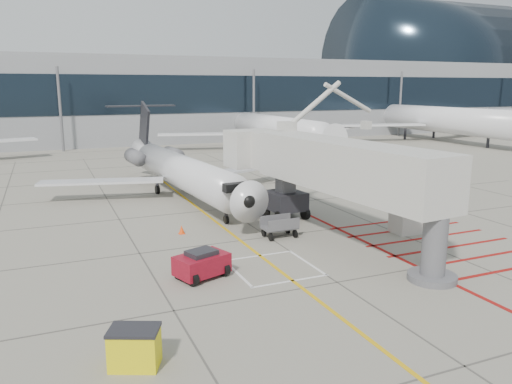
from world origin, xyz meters
name	(u,v)px	position (x,y,z in m)	size (l,w,h in m)	color
ground_plane	(298,257)	(0.00, 0.00, 0.00)	(260.00, 260.00, 0.00)	gray
regional_jet	(191,157)	(-1.89, 14.72, 3.78)	(22.90, 28.87, 7.57)	silver
jet_bridge	(344,176)	(3.67, 1.35, 4.07)	(9.64, 20.35, 8.14)	beige
pushback_tug	(202,263)	(-5.80, -0.82, 0.74)	(2.53, 1.58, 1.48)	maroon
spill_bin	(135,347)	(-10.21, -7.65, 0.70)	(1.61, 1.07, 1.39)	yellow
baggage_cart	(279,227)	(0.64, 3.75, 0.67)	(2.14, 1.35, 1.35)	#525156
ground_power_unit	(411,217)	(8.95, 1.43, 0.99)	(2.50, 1.46, 1.98)	beige
cone_nose	(182,230)	(-4.81, 6.85, 0.27)	(0.40, 0.40, 0.55)	#FF450D
cone_side	(267,226)	(0.64, 5.59, 0.21)	(0.31, 0.31, 0.43)	#EC4F0C
terminal_building	(171,99)	(10.00, 70.00, 7.00)	(180.00, 28.00, 14.00)	gray
terminal_glass_band	(192,94)	(10.00, 55.95, 8.00)	(180.00, 0.10, 6.00)	black
terminal_dome	(427,65)	(70.00, 70.00, 14.00)	(40.00, 28.00, 28.00)	black
bg_aircraft_c	(269,111)	(19.16, 46.00, 5.55)	(33.29, 36.99, 11.10)	silver
bg_aircraft_d	(430,102)	(50.02, 46.00, 6.53)	(39.16, 43.51, 13.05)	silver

